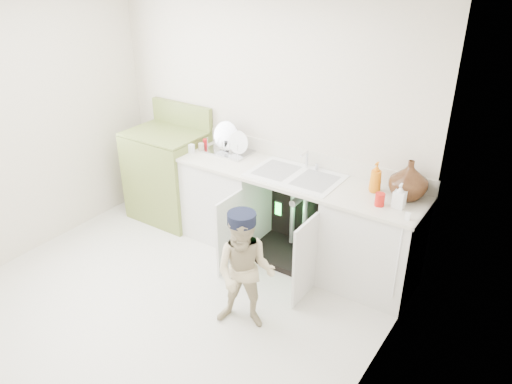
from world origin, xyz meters
TOP-DOWN VIEW (x-y plane):
  - ground at (0.00, 0.00)m, footprint 3.50×3.50m
  - room_shell at (0.00, 0.00)m, footprint 6.00×5.50m
  - counter_run at (0.58, 1.21)m, footprint 2.44×1.02m
  - avocado_stove at (-1.05, 1.18)m, footprint 0.82×0.65m
  - repair_worker at (0.71, 0.14)m, footprint 0.60×0.99m

SIDE VIEW (x-z plane):
  - ground at x=0.00m, z-range 0.00..0.00m
  - counter_run at x=0.58m, z-range -0.14..1.10m
  - repair_worker at x=0.71m, z-range 0.00..1.04m
  - avocado_stove at x=-1.05m, z-range -0.11..1.15m
  - room_shell at x=0.00m, z-range 0.62..1.88m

